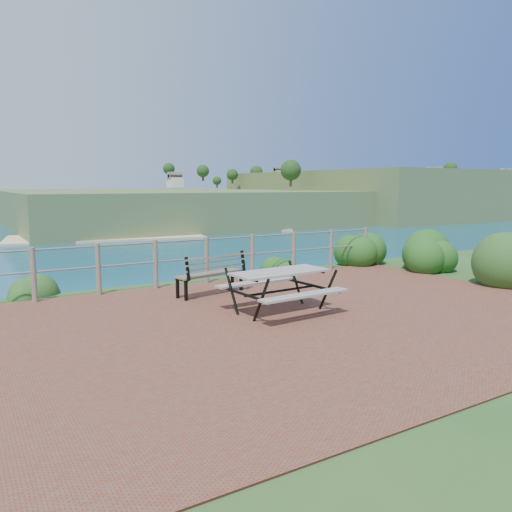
% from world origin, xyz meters
% --- Properties ---
extents(ground, '(10.00, 7.00, 0.12)m').
position_xyz_m(ground, '(0.00, 0.00, 0.00)').
color(ground, brown).
rests_on(ground, ground).
extents(safety_railing, '(9.40, 0.10, 1.00)m').
position_xyz_m(safety_railing, '(0.00, 3.35, 0.57)').
color(safety_railing, '#6B5B4C').
rests_on(safety_railing, ground).
extents(distant_bay, '(290.00, 232.36, 24.00)m').
position_xyz_m(distant_bay, '(173.07, 202.61, -1.52)').
color(distant_bay, '#4E6231').
rests_on(distant_bay, ground).
extents(picnic_table, '(1.68, 1.43, 0.69)m').
position_xyz_m(picnic_table, '(-0.03, 0.45, 0.45)').
color(picnic_table, gray).
rests_on(picnic_table, ground).
extents(park_bench, '(1.49, 0.65, 0.82)m').
position_xyz_m(park_bench, '(-0.43, 2.28, 0.54)').
color(park_bench, brown).
rests_on(park_bench, ground).
extents(shrub_right_front, '(1.22, 1.22, 1.74)m').
position_xyz_m(shrub_right_front, '(5.39, 2.11, 0.00)').
color(shrub_right_front, '#184A16').
rests_on(shrub_right_front, ground).
extents(shrub_right_edge, '(0.98, 0.98, 1.41)m').
position_xyz_m(shrub_right_edge, '(4.77, 3.70, 0.00)').
color(shrub_right_edge, '#184A16').
rests_on(shrub_right_edge, ground).
extents(shrub_lip_west, '(0.88, 0.88, 0.66)m').
position_xyz_m(shrub_lip_west, '(-3.31, 4.13, 0.00)').
color(shrub_lip_west, '#26481B').
rests_on(shrub_lip_west, ground).
extents(shrub_lip_east, '(0.77, 0.77, 0.52)m').
position_xyz_m(shrub_lip_east, '(2.21, 3.73, 0.00)').
color(shrub_lip_east, '#184A16').
rests_on(shrub_lip_east, ground).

